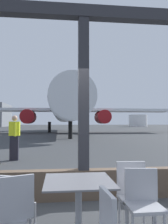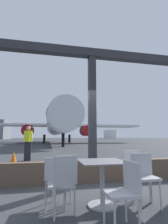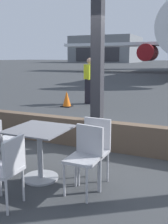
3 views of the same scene
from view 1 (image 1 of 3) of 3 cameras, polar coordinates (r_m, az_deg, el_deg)
ground_plane at (r=44.41m, az=-5.78°, el=-4.54°), size 220.00×220.00×0.00m
window_frame at (r=4.41m, az=-0.13°, el=-3.49°), size 7.59×0.24×3.76m
dining_table at (r=2.93m, az=-1.39°, el=-22.66°), size 0.81×0.81×0.77m
cafe_chair_window_right at (r=3.28m, az=12.26°, el=-18.75°), size 0.41×0.41×0.92m
cafe_chair_aisle_left at (r=3.04m, az=-17.50°, el=-20.81°), size 0.49×0.49×0.84m
cafe_chair_aisle_right at (r=2.99m, az=14.58°, el=-20.42°), size 0.43×0.43×0.89m
cafe_chair_side_extra at (r=2.71m, az=-17.58°, el=-22.45°), size 0.50×0.50×0.91m
airplane at (r=32.43m, az=-4.52°, el=1.04°), size 31.49×31.39×10.55m
ground_crew_worker at (r=9.30m, az=-17.06°, el=-6.00°), size 0.40×0.55×1.74m
fuel_storage_tank at (r=89.63m, az=13.37°, el=-2.11°), size 6.94×6.94×4.45m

